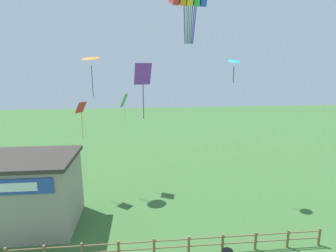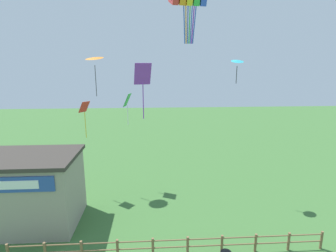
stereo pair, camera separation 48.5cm
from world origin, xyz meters
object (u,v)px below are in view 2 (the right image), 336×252
seaside_building (23,190)px  kite_cyan_delta (237,62)px  kite_purple_streamer (143,79)px  kite_red_diamond (85,112)px  kite_green_diamond (127,103)px  kite_orange_delta (94,58)px

seaside_building → kite_cyan_delta: (14.45, 3.22, 8.01)m
seaside_building → kite_purple_streamer: size_ratio=2.36×
kite_red_diamond → kite_green_diamond: 3.44m
kite_red_diamond → kite_green_diamond: kite_green_diamond is taller
kite_green_diamond → kite_cyan_delta: bearing=-15.4°
seaside_building → kite_orange_delta: kite_orange_delta is taller
kite_red_diamond → kite_orange_delta: bearing=59.8°
kite_red_diamond → kite_purple_streamer: size_ratio=0.96×
kite_orange_delta → kite_cyan_delta: (10.58, -2.15, -0.27)m
kite_orange_delta → kite_purple_streamer: (3.92, -7.10, -1.25)m
kite_cyan_delta → seaside_building: bearing=-167.5°
kite_orange_delta → kite_green_diamond: (2.40, 0.11, -3.48)m
kite_red_diamond → kite_purple_streamer: (4.65, -5.86, 2.70)m
kite_orange_delta → kite_purple_streamer: 8.21m
kite_red_diamond → kite_cyan_delta: (11.30, -0.91, 3.68)m
kite_red_diamond → kite_cyan_delta: kite_cyan_delta is taller
kite_purple_streamer → kite_green_diamond: (-1.52, 7.21, -2.23)m
kite_purple_streamer → kite_green_diamond: bearing=101.9°
seaside_building → kite_orange_delta: size_ratio=2.21×
seaside_building → kite_cyan_delta: bearing=12.5°
kite_purple_streamer → kite_cyan_delta: (6.65, 4.95, 0.99)m
kite_orange_delta → kite_purple_streamer: bearing=-61.1°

